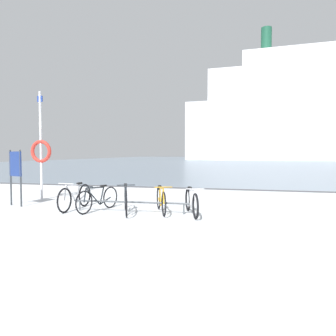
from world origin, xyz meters
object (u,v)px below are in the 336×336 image
at_px(bicycle_3, 161,200).
at_px(ferry_ship, 298,115).
at_px(bicycle_4, 191,202).
at_px(rescue_post, 41,149).
at_px(info_sign, 15,169).
at_px(bicycle_1, 98,199).
at_px(bicycle_0, 75,197).
at_px(bicycle_2, 126,199).

bearing_deg(bicycle_3, ferry_ship, 77.87).
relative_size(bicycle_4, rescue_post, 0.44).
height_order(info_sign, ferry_ship, ferry_ship).
height_order(bicycle_4, ferry_ship, ferry_ship).
distance_m(bicycle_1, bicycle_3, 1.78).
xyz_separation_m(bicycle_0, bicycle_1, (0.74, -0.06, -0.02)).
bearing_deg(bicycle_3, bicycle_1, -173.55).
xyz_separation_m(info_sign, ferry_ship, (18.52, 64.95, 8.80)).
bearing_deg(bicycle_2, info_sign, 175.56).
height_order(bicycle_1, rescue_post, rescue_post).
bearing_deg(bicycle_0, ferry_ship, 75.80).
bearing_deg(bicycle_2, ferry_ship, 77.18).
distance_m(bicycle_4, rescue_post, 5.79).
xyz_separation_m(bicycle_1, bicycle_2, (0.87, -0.11, 0.03)).
height_order(bicycle_2, bicycle_4, bicycle_2).
height_order(bicycle_0, bicycle_4, bicycle_0).
distance_m(bicycle_3, bicycle_4, 0.85).
relative_size(bicycle_1, bicycle_2, 1.04).
height_order(info_sign, rescue_post, rescue_post).
xyz_separation_m(bicycle_4, ferry_ship, (13.10, 65.01, 9.60)).
distance_m(info_sign, ferry_ship, 68.11).
xyz_separation_m(bicycle_0, info_sign, (-2.07, 0.11, 0.78)).
xyz_separation_m(bicycle_2, ferry_ship, (14.85, 65.23, 9.56)).
xyz_separation_m(bicycle_3, bicycle_4, (0.85, -0.09, -0.01)).
bearing_deg(rescue_post, ferry_ship, 73.75).
relative_size(bicycle_0, bicycle_3, 1.11).
distance_m(bicycle_0, bicycle_3, 2.51).
bearing_deg(bicycle_1, bicycle_0, 175.19).
relative_size(bicycle_3, ferry_ship, 0.03).
xyz_separation_m(bicycle_2, rescue_post, (-3.71, 1.57, 1.38)).
xyz_separation_m(bicycle_1, info_sign, (-2.80, 0.17, 0.80)).
bearing_deg(rescue_post, bicycle_2, -22.91).
height_order(bicycle_3, ferry_ship, ferry_ship).
xyz_separation_m(bicycle_0, bicycle_3, (2.51, 0.14, -0.02)).
distance_m(bicycle_1, info_sign, 2.92).
distance_m(bicycle_0, bicycle_1, 0.74).
xyz_separation_m(bicycle_2, info_sign, (-3.68, 0.29, 0.77)).
bearing_deg(bicycle_2, bicycle_1, 172.56).
bearing_deg(ferry_ship, bicycle_0, -104.20).
xyz_separation_m(bicycle_0, bicycle_4, (3.35, 0.04, -0.02)).
relative_size(bicycle_3, info_sign, 0.92).
relative_size(bicycle_0, rescue_post, 0.47).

